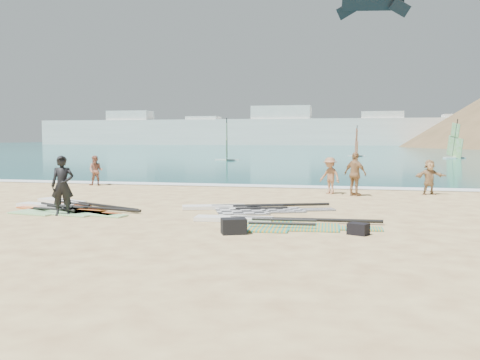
% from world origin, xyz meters
% --- Properties ---
extents(ground, '(300.00, 300.00, 0.00)m').
position_xyz_m(ground, '(0.00, 0.00, 0.00)').
color(ground, '#E2CA84').
rests_on(ground, ground).
extents(sea, '(300.00, 240.00, 0.06)m').
position_xyz_m(sea, '(0.00, 132.00, 0.00)').
color(sea, '#0C5058').
rests_on(sea, ground).
extents(surf_line, '(300.00, 1.20, 0.04)m').
position_xyz_m(surf_line, '(0.00, 12.30, 0.00)').
color(surf_line, white).
rests_on(surf_line, ground).
extents(far_town, '(160.00, 8.00, 12.00)m').
position_xyz_m(far_town, '(-15.72, 150.00, 4.49)').
color(far_town, white).
rests_on(far_town, ground).
extents(rig_grey, '(5.30, 3.13, 0.20)m').
position_xyz_m(rig_grey, '(-0.01, 3.62, 0.05)').
color(rig_grey, '#242527').
rests_on(rig_grey, ground).
extents(rig_green, '(5.09, 2.47, 0.20)m').
position_xyz_m(rig_green, '(-6.19, 2.11, 0.05)').
color(rig_green, green).
rests_on(rig_green, ground).
extents(rig_orange, '(5.48, 2.20, 0.20)m').
position_xyz_m(rig_orange, '(1.27, 0.79, 0.05)').
color(rig_orange, '#F4A923').
rests_on(rig_orange, ground).
extents(rig_red, '(5.10, 3.67, 0.20)m').
position_xyz_m(rig_red, '(-6.43, 3.12, 0.05)').
color(rig_red, red).
rests_on(rig_red, ground).
extents(gear_bag_near, '(0.76, 0.67, 0.40)m').
position_xyz_m(gear_bag_near, '(0.64, -0.84, 0.20)').
color(gear_bag_near, black).
rests_on(gear_bag_near, ground).
extents(gear_bag_far, '(0.60, 0.52, 0.30)m').
position_xyz_m(gear_bag_far, '(3.78, -0.27, 0.15)').
color(gear_bag_far, black).
rests_on(gear_bag_far, ground).
extents(person_wetsuit, '(0.81, 0.67, 1.91)m').
position_xyz_m(person_wetsuit, '(-5.42, 1.12, 0.96)').
color(person_wetsuit, black).
rests_on(person_wetsuit, ground).
extents(beachgoer_left, '(0.82, 0.68, 1.55)m').
position_xyz_m(beachgoer_left, '(-9.48, 11.02, 0.77)').
color(beachgoer_left, '#9E6350').
rests_on(beachgoer_left, ground).
extents(beachgoer_mid, '(1.19, 1.10, 1.61)m').
position_xyz_m(beachgoer_mid, '(2.52, 9.55, 0.81)').
color(beachgoer_mid, '#9E6947').
rests_on(beachgoer_mid, ground).
extents(beachgoer_back, '(1.15, 1.02, 1.87)m').
position_xyz_m(beachgoer_back, '(3.61, 8.95, 0.93)').
color(beachgoer_back, '#A5774B').
rests_on(beachgoer_back, ground).
extents(beachgoer_right, '(1.49, 0.95, 1.53)m').
position_xyz_m(beachgoer_right, '(6.75, 10.20, 0.77)').
color(beachgoer_right, tan).
rests_on(beachgoer_right, ground).
extents(windsurfer_left, '(2.57, 2.98, 4.51)m').
position_xyz_m(windsurfer_left, '(-9.86, 40.30, 1.31)').
color(windsurfer_left, white).
rests_on(windsurfer_left, ground).
extents(windsurfer_centre, '(2.27, 2.68, 4.02)m').
position_xyz_m(windsurfer_centre, '(3.34, 55.77, 1.20)').
color(windsurfer_centre, white).
rests_on(windsurfer_centre, ground).
extents(windsurfer_right, '(2.62, 2.85, 4.65)m').
position_xyz_m(windsurfer_right, '(14.61, 52.40, 1.34)').
color(windsurfer_right, white).
rests_on(windsurfer_right, ground).
extents(kitesurf_kite, '(8.04, 2.02, 2.57)m').
position_xyz_m(kitesurf_kite, '(4.90, 47.96, 17.10)').
color(kitesurf_kite, black).
rests_on(kitesurf_kite, ground).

